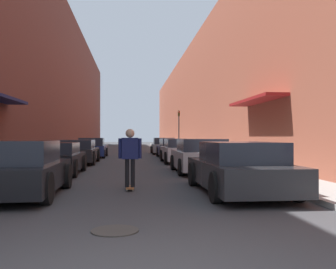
% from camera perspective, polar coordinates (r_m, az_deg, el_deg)
% --- Properties ---
extents(ground, '(148.31, 148.31, 0.00)m').
position_cam_1_polar(ground, '(30.24, -5.71, -3.00)').
color(ground, '#38383A').
extents(curb_strip_left, '(1.80, 67.42, 0.12)m').
position_cam_1_polar(curb_strip_left, '(37.25, -12.91, -2.40)').
color(curb_strip_left, gray).
rests_on(curb_strip_left, ground).
extents(curb_strip_right, '(1.80, 67.42, 0.12)m').
position_cam_1_polar(curb_strip_right, '(37.28, 1.44, -2.41)').
color(curb_strip_right, gray).
rests_on(curb_strip_right, ground).
extents(building_row_left, '(4.90, 67.42, 13.38)m').
position_cam_1_polar(building_row_left, '(38.06, -17.27, 7.65)').
color(building_row_left, brown).
rests_on(building_row_left, ground).
extents(building_row_right, '(4.90, 67.42, 10.13)m').
position_cam_1_polar(building_row_right, '(37.90, 5.81, 5.20)').
color(building_row_right, brown).
rests_on(building_row_right, ground).
extents(parked_car_left_0, '(2.04, 4.03, 1.30)m').
position_cam_1_polar(parked_car_left_0, '(9.41, -22.01, -4.98)').
color(parked_car_left_0, black).
rests_on(parked_car_left_0, ground).
extents(parked_car_left_1, '(1.90, 4.10, 1.18)m').
position_cam_1_polar(parked_car_left_1, '(14.41, -16.77, -3.56)').
color(parked_car_left_1, black).
rests_on(parked_car_left_1, ground).
extents(parked_car_left_2, '(2.02, 4.61, 1.24)m').
position_cam_1_polar(parked_car_left_2, '(20.05, -13.62, -2.57)').
color(parked_car_left_2, '#232326').
rests_on(parked_car_left_2, ground).
extents(parked_car_left_3, '(1.93, 4.54, 1.32)m').
position_cam_1_polar(parked_car_left_3, '(26.04, -11.49, -2.03)').
color(parked_car_left_3, navy).
rests_on(parked_car_left_3, ground).
extents(parked_car_right_0, '(1.97, 4.55, 1.26)m').
position_cam_1_polar(parked_car_right_0, '(9.41, 10.73, -5.08)').
color(parked_car_right_0, '#232326').
rests_on(parked_car_right_0, ground).
extents(parked_car_right_1, '(2.01, 3.99, 1.31)m').
position_cam_1_polar(parked_car_right_1, '(14.60, 4.95, -3.34)').
color(parked_car_right_1, '#B7B7BC').
rests_on(parked_car_right_1, ground).
extents(parked_car_right_2, '(1.86, 3.95, 1.28)m').
position_cam_1_polar(parked_car_right_2, '(20.05, 1.80, -2.55)').
color(parked_car_right_2, '#B7B7BC').
rests_on(parked_car_right_2, ground).
extents(parked_car_right_3, '(1.87, 4.59, 1.28)m').
position_cam_1_polar(parked_car_right_3, '(24.94, 0.64, -2.14)').
color(parked_car_right_3, navy).
rests_on(parked_car_right_3, ground).
extents(parked_car_right_4, '(1.99, 4.12, 1.32)m').
position_cam_1_polar(parked_car_right_4, '(30.54, -0.67, -1.79)').
color(parked_car_right_4, gray).
rests_on(parked_car_right_4, ground).
extents(skateboarder, '(0.61, 0.78, 1.60)m').
position_cam_1_polar(skateboarder, '(9.86, -5.81, -2.73)').
color(skateboarder, brown).
rests_on(skateboarder, ground).
extents(manhole_cover, '(0.70, 0.70, 0.02)m').
position_cam_1_polar(manhole_cover, '(5.72, -8.09, -14.29)').
color(manhole_cover, '#332D28').
rests_on(manhole_cover, ground).
extents(traffic_light, '(0.16, 0.22, 3.51)m').
position_cam_1_polar(traffic_light, '(31.99, 1.67, 1.25)').
color(traffic_light, '#2D2D2D').
rests_on(traffic_light, curb_strip_right).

